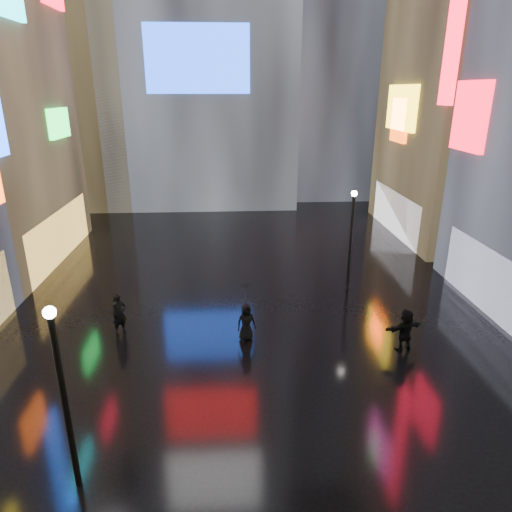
{
  "coord_description": "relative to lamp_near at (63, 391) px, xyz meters",
  "views": [
    {
      "loc": [
        -0.78,
        -1.05,
        9.76
      ],
      "look_at": [
        0.0,
        12.0,
        5.0
      ],
      "focal_mm": 32.0,
      "sensor_mm": 36.0,
      "label": 1
    }
  ],
  "objects": [
    {
      "name": "pedestrian_5",
      "position": [
        10.92,
        6.01,
        -2.07
      ],
      "size": [
        1.71,
        0.95,
        1.75
      ],
      "primitive_type": "imported",
      "rotation": [
        0.0,
        0.0,
        3.43
      ],
      "color": "black",
      "rests_on": "ground"
    },
    {
      "name": "lamp_far",
      "position": [
        10.16,
        12.0,
        0.0
      ],
      "size": [
        0.3,
        0.3,
        5.2
      ],
      "color": "black",
      "rests_on": "ground"
    },
    {
      "name": "pedestrian_6",
      "position": [
        -0.62,
        8.01,
        -2.04
      ],
      "size": [
        0.78,
        0.77,
        1.81
      ],
      "primitive_type": "imported",
      "rotation": [
        0.0,
        0.0,
        0.74
      ],
      "color": "black",
      "rests_on": "ground"
    },
    {
      "name": "pedestrian_4",
      "position": [
        4.69,
        7.17,
        -2.14
      ],
      "size": [
        0.89,
        0.7,
        1.6
      ],
      "primitive_type": "imported",
      "rotation": [
        0.0,
        0.0,
        0.28
      ],
      "color": "black",
      "rests_on": "ground"
    },
    {
      "name": "building_right_far",
      "position": [
        20.86,
        21.57,
        11.03
      ],
      "size": [
        10.28,
        12.0,
        28.0
      ],
      "color": "black",
      "rests_on": "ground"
    },
    {
      "name": "ground",
      "position": [
        4.88,
        11.58,
        -2.94
      ],
      "size": [
        140.0,
        140.0,
        0.0
      ],
      "primitive_type": "plane",
      "color": "black",
      "rests_on": "ground"
    },
    {
      "name": "lamp_near",
      "position": [
        0.0,
        0.0,
        0.0
      ],
      "size": [
        0.3,
        0.3,
        5.2
      ],
      "color": "black",
      "rests_on": "ground"
    },
    {
      "name": "tower_flank_right",
      "position": [
        13.88,
        37.58,
        14.06
      ],
      "size": [
        12.0,
        12.0,
        34.0
      ],
      "primitive_type": "cube",
      "color": "black",
      "rests_on": "ground"
    },
    {
      "name": "tower_flank_left",
      "position": [
        -9.12,
        33.58,
        10.06
      ],
      "size": [
        10.0,
        10.0,
        26.0
      ],
      "primitive_type": "cube",
      "color": "black",
      "rests_on": "ground"
    },
    {
      "name": "umbrella_2",
      "position": [
        4.69,
        7.17,
        -0.87
      ],
      "size": [
        1.2,
        1.22,
        0.95
      ],
      "primitive_type": "imported",
      "rotation": [
        0.0,
        0.0,
        0.18
      ],
      "color": "black",
      "rests_on": "pedestrian_4"
    }
  ]
}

